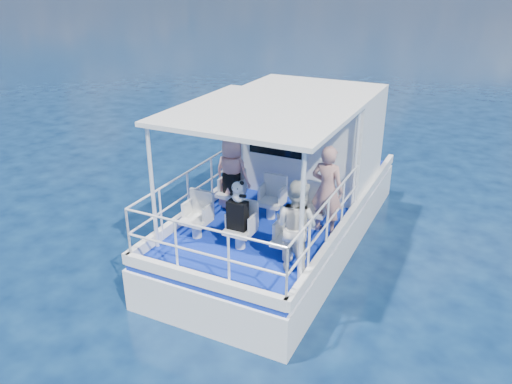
% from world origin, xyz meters
% --- Properties ---
extents(ground, '(2000.00, 2000.00, 0.00)m').
position_xyz_m(ground, '(0.00, 0.00, 0.00)').
color(ground, '#071733').
rests_on(ground, ground).
extents(hull, '(3.00, 7.00, 1.60)m').
position_xyz_m(hull, '(0.00, 1.00, 0.00)').
color(hull, white).
rests_on(hull, ground).
extents(deck, '(2.90, 6.90, 0.10)m').
position_xyz_m(deck, '(0.00, 1.00, 0.85)').
color(deck, navy).
rests_on(deck, hull).
extents(cabin, '(2.85, 2.00, 2.20)m').
position_xyz_m(cabin, '(0.00, 2.30, 2.00)').
color(cabin, white).
rests_on(cabin, deck).
extents(canopy, '(3.00, 3.20, 0.08)m').
position_xyz_m(canopy, '(0.00, -0.20, 3.14)').
color(canopy, white).
rests_on(canopy, cabin).
extents(canopy_posts, '(2.77, 2.97, 2.20)m').
position_xyz_m(canopy_posts, '(0.00, -0.25, 2.00)').
color(canopy_posts, white).
rests_on(canopy_posts, deck).
extents(railings, '(2.84, 3.59, 1.00)m').
position_xyz_m(railings, '(0.00, -0.58, 1.40)').
color(railings, white).
rests_on(railings, deck).
extents(seat_port_fwd, '(0.48, 0.46, 0.38)m').
position_xyz_m(seat_port_fwd, '(-0.90, 0.20, 1.09)').
color(seat_port_fwd, silver).
rests_on(seat_port_fwd, deck).
extents(seat_center_fwd, '(0.48, 0.46, 0.38)m').
position_xyz_m(seat_center_fwd, '(0.00, 0.20, 1.09)').
color(seat_center_fwd, silver).
rests_on(seat_center_fwd, deck).
extents(seat_stbd_fwd, '(0.48, 0.46, 0.38)m').
position_xyz_m(seat_stbd_fwd, '(0.90, 0.20, 1.09)').
color(seat_stbd_fwd, silver).
rests_on(seat_stbd_fwd, deck).
extents(seat_port_aft, '(0.48, 0.46, 0.38)m').
position_xyz_m(seat_port_aft, '(-0.90, -1.10, 1.09)').
color(seat_port_aft, silver).
rests_on(seat_port_aft, deck).
extents(seat_center_aft, '(0.48, 0.46, 0.38)m').
position_xyz_m(seat_center_aft, '(0.00, -1.10, 1.09)').
color(seat_center_aft, silver).
rests_on(seat_center_aft, deck).
extents(seat_stbd_aft, '(0.48, 0.46, 0.38)m').
position_xyz_m(seat_stbd_aft, '(0.90, -1.10, 1.09)').
color(seat_stbd_aft, silver).
rests_on(seat_stbd_aft, deck).
extents(passenger_port_fwd, '(0.58, 0.42, 1.52)m').
position_xyz_m(passenger_port_fwd, '(-0.90, 0.28, 1.66)').
color(passenger_port_fwd, pink).
rests_on(passenger_port_fwd, deck).
extents(passenger_stbd_fwd, '(0.66, 0.47, 1.69)m').
position_xyz_m(passenger_stbd_fwd, '(1.14, 0.14, 1.74)').
color(passenger_stbd_fwd, tan).
rests_on(passenger_stbd_fwd, deck).
extents(passenger_stbd_aft, '(0.86, 0.73, 1.57)m').
position_xyz_m(passenger_stbd_aft, '(1.12, -1.31, 1.68)').
color(passenger_stbd_aft, silver).
rests_on(passenger_stbd_aft, deck).
extents(backpack_port, '(0.32, 0.18, 0.42)m').
position_xyz_m(backpack_port, '(-0.87, 0.19, 1.49)').
color(backpack_port, black).
rests_on(backpack_port, seat_port_fwd).
extents(backpack_center, '(0.35, 0.19, 0.52)m').
position_xyz_m(backpack_center, '(-0.03, -1.12, 1.54)').
color(backpack_center, black).
rests_on(backpack_center, seat_center_aft).
extents(compact_camera, '(0.10, 0.06, 0.06)m').
position_xyz_m(compact_camera, '(-0.88, 0.19, 1.73)').
color(compact_camera, black).
rests_on(compact_camera, backpack_port).
extents(panda, '(0.25, 0.21, 0.38)m').
position_xyz_m(panda, '(-0.02, -1.11, 1.99)').
color(panda, silver).
rests_on(panda, backpack_center).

